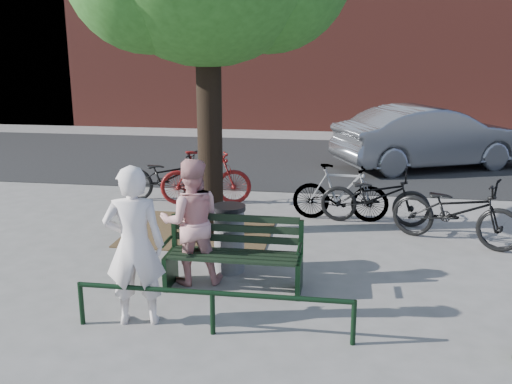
% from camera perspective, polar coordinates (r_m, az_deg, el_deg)
% --- Properties ---
extents(ground, '(90.00, 90.00, 0.00)m').
position_cam_1_polar(ground, '(7.46, -2.23, -9.62)').
color(ground, gray).
rests_on(ground, ground).
extents(dirt_pit, '(2.40, 2.00, 0.02)m').
position_cam_1_polar(dirt_pit, '(9.67, -5.60, -3.88)').
color(dirt_pit, brown).
rests_on(dirt_pit, ground).
extents(road, '(40.00, 7.00, 0.01)m').
position_cam_1_polar(road, '(15.54, 3.71, 3.20)').
color(road, black).
rests_on(road, ground).
extents(park_bench, '(1.74, 0.54, 0.97)m').
position_cam_1_polar(park_bench, '(7.35, -2.15, -5.96)').
color(park_bench, black).
rests_on(park_bench, ground).
extents(guard_railing, '(3.06, 0.06, 0.51)m').
position_cam_1_polar(guard_railing, '(6.22, -4.39, -10.68)').
color(guard_railing, black).
rests_on(guard_railing, ground).
extents(person_left, '(0.74, 0.57, 1.82)m').
position_cam_1_polar(person_left, '(6.42, -12.07, -5.30)').
color(person_left, silver).
rests_on(person_left, ground).
extents(person_right, '(0.95, 0.82, 1.66)m').
position_cam_1_polar(person_right, '(7.43, -6.49, -2.96)').
color(person_right, '#D59592').
rests_on(person_right, ground).
extents(litter_bin, '(0.46, 0.46, 0.94)m').
position_cam_1_polar(litter_bin, '(7.86, -2.70, -4.61)').
color(litter_bin, gray).
rests_on(litter_bin, ground).
extents(bicycle_a, '(1.94, 0.74, 1.01)m').
position_cam_1_polar(bicycle_a, '(11.43, -8.83, 1.49)').
color(bicycle_a, black).
rests_on(bicycle_a, ground).
extents(bicycle_b, '(1.84, 0.85, 1.07)m').
position_cam_1_polar(bicycle_b, '(11.15, -5.05, 1.42)').
color(bicycle_b, '#620E0E').
rests_on(bicycle_b, ground).
extents(bicycle_c, '(1.94, 0.86, 0.99)m').
position_cam_1_polar(bicycle_c, '(10.11, 11.80, -0.43)').
color(bicycle_c, black).
rests_on(bicycle_c, ground).
extents(bicycle_d, '(1.73, 0.59, 1.02)m').
position_cam_1_polar(bicycle_d, '(10.20, 8.43, -0.06)').
color(bicycle_d, gray).
rests_on(bicycle_d, ground).
extents(bicycle_e, '(2.12, 1.50, 1.06)m').
position_cam_1_polar(bicycle_e, '(9.45, 19.33, -1.79)').
color(bicycle_e, black).
rests_on(bicycle_e, ground).
extents(parked_car, '(5.06, 3.52, 1.58)m').
position_cam_1_polar(parked_car, '(15.05, 17.05, 5.25)').
color(parked_car, slate).
rests_on(parked_car, ground).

